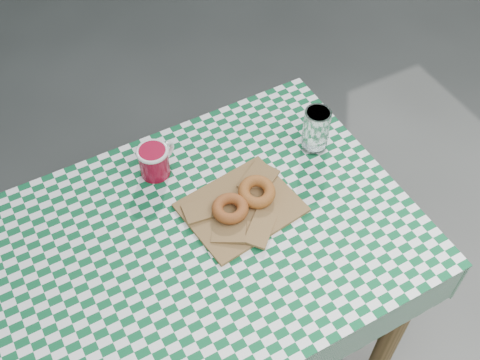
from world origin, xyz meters
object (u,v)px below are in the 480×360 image
object	(u,v)px
table	(197,316)
drinking_glass	(316,130)
paper_bag	(241,207)
coffee_mug	(154,162)

from	to	relation	value
table	drinking_glass	world-z (taller)	drinking_glass
table	drinking_glass	distance (m)	0.63
paper_bag	drinking_glass	bearing A→B (deg)	18.70
coffee_mug	drinking_glass	bearing A→B (deg)	-40.11
table	drinking_glass	xyz separation A→B (m)	(0.43, 0.12, 0.44)
paper_bag	drinking_glass	distance (m)	0.29
table	coffee_mug	size ratio (longest dim) A/B	7.04
drinking_glass	paper_bag	bearing A→B (deg)	-161.30
table	paper_bag	distance (m)	0.42
paper_bag	coffee_mug	world-z (taller)	coffee_mug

